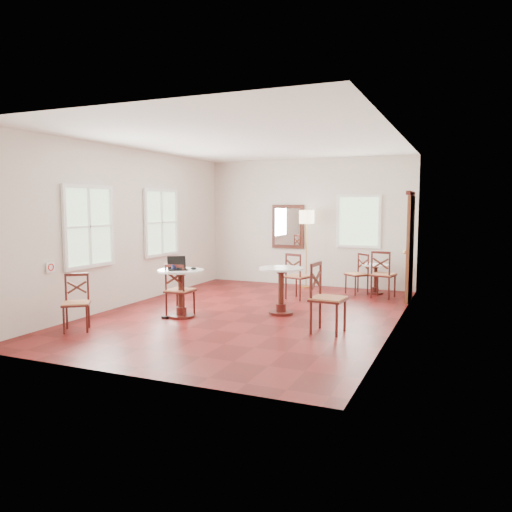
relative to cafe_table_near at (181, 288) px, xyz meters
The scene contains 17 objects.
ground 1.30m from the cafe_table_near, 36.24° to the left, with size 7.00×7.00×0.00m, color #5F1010.
room_shell 1.92m from the cafe_table_near, 47.32° to the left, with size 5.02×7.02×3.01m.
cafe_table_near is the anchor object (origin of this frame).
cafe_table_mid 1.74m from the cafe_table_near, 31.85° to the left, with size 0.78×0.78×0.82m.
cafe_table_back 4.51m from the cafe_table_near, 53.72° to the left, with size 0.61×0.61×0.64m.
chair_near_a 0.09m from the cafe_table_near, 146.92° to the left, with size 0.42×0.42×0.92m.
chair_near_b 1.73m from the cafe_table_near, 125.20° to the right, with size 0.56×0.56×0.87m.
chair_mid_a 2.70m from the cafe_table_near, 61.08° to the left, with size 0.55×0.55×0.95m.
chair_mid_b 2.56m from the cafe_table_near, ahead, with size 0.52×0.52×1.06m.
chair_back_a 4.30m from the cafe_table_near, 47.79° to the left, with size 0.53×0.53×0.98m.
chair_back_b 4.15m from the cafe_table_near, 56.07° to the left, with size 0.57×0.57×0.88m.
floor_lamp 4.12m from the cafe_table_near, 75.05° to the left, with size 0.35×0.35×1.80m.
laptop 0.37m from the cafe_table_near, 148.73° to the right, with size 0.41×0.40×0.22m.
mouse 0.40m from the cafe_table_near, 26.13° to the left, with size 0.11×0.07×0.04m, color black.
navy_mug 0.38m from the cafe_table_near, 120.27° to the right, with size 0.12×0.08×0.09m.
water_glass 0.37m from the cafe_table_near, 74.13° to the left, with size 0.07×0.07×0.11m, color white.
power_adapter 0.57m from the cafe_table_near, 132.43° to the right, with size 0.11×0.06×0.04m, color black.
Camera 1 is at (3.51, -7.98, 1.91)m, focal length 35.13 mm.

